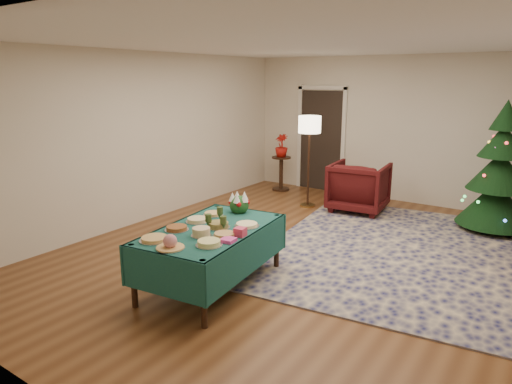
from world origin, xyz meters
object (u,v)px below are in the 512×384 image
Objects in this scene: gift_box at (240,232)px; floor_lamp at (310,130)px; buffet_table at (211,240)px; christmas_tree at (499,173)px; side_table at (281,174)px; armchair at (359,185)px; potted_plant at (281,151)px.

floor_lamp is (-1.09, 3.56, 0.67)m from gift_box.
buffet_table is at bearing 177.18° from gift_box.
gift_box is 4.41m from christmas_tree.
buffet_table is 4.60m from christmas_tree.
gift_box is at bearing -63.77° from side_table.
buffet_table is 1.95× the size of armchair.
side_table is 1.52× the size of potted_plant.
armchair reaches higher than buffet_table.
side_table is at bearing 0.00° from potted_plant.
floor_lamp is at bearing -36.70° from side_table.
side_table is at bearing 111.75° from buffet_table.
christmas_tree reaches higher than buffet_table.
floor_lamp reaches higher than side_table.
gift_box is at bearing -63.77° from potted_plant.
armchair is at bearing -15.98° from potted_plant.
potted_plant reaches higher than buffet_table.
floor_lamp is at bearing 100.82° from buffet_table.
armchair is at bearing 93.18° from gift_box.
side_table is 0.35× the size of christmas_tree.
buffet_table is 4.66m from potted_plant.
floor_lamp is 0.82× the size of christmas_tree.
armchair is (-0.21, 3.79, -0.25)m from gift_box.
buffet_table is 4.65m from side_table.
potted_plant is 0.23× the size of christmas_tree.
gift_box is at bearing -2.82° from buffet_table.
christmas_tree is at bearing 59.50° from buffet_table.
christmas_tree is (2.12, 0.18, 0.42)m from armchair.
floor_lamp is (-0.68, 3.54, 0.85)m from buffet_table.
floor_lamp is at bearing -172.21° from christmas_tree.
side_table is at bearing 116.23° from gift_box.
side_table is at bearing 143.30° from floor_lamp.
floor_lamp is 3.53× the size of potted_plant.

